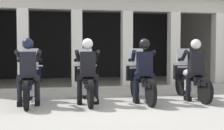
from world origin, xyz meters
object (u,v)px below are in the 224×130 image
object	(u,v)px
police_officer_far_left	(28,66)
police_officer_center_left	(88,65)
motorcycle_far_left	(29,83)
motorcycle_center_right	(141,81)
motorcycle_center_left	(86,82)
motorcycle_far_right	(190,80)
police_officer_far_right	(195,64)
police_officer_center_right	(144,65)

from	to	relation	value
police_officer_far_left	police_officer_center_left	bearing A→B (deg)	-0.27
motorcycle_far_left	police_officer_center_left	world-z (taller)	police_officer_center_left
motorcycle_far_left	police_officer_far_left	xyz separation A→B (m)	(-0.00, -0.28, 0.44)
police_officer_far_left	motorcycle_center_right	size ratio (longest dim) A/B	0.78
motorcycle_center_left	motorcycle_far_right	bearing A→B (deg)	2.17
police_officer_far_left	motorcycle_far_right	size ratio (longest dim) A/B	0.78
motorcycle_far_left	motorcycle_center_right	distance (m)	2.78
police_officer_far_left	motorcycle_center_left	bearing A→B (deg)	11.34
motorcycle_far_left	motorcycle_far_right	xyz separation A→B (m)	(4.16, -0.08, 0.00)
motorcycle_far_right	police_officer_far_right	bearing A→B (deg)	-87.63
police_officer_center_left	police_officer_center_right	xyz separation A→B (m)	(1.39, -0.10, 0.00)
police_officer_center_right	police_officer_far_right	world-z (taller)	same
motorcycle_center_left	motorcycle_center_right	xyz separation A→B (m)	(1.39, -0.10, 0.00)
motorcycle_center_left	police_officer_far_right	bearing A→B (deg)	-3.66
police_officer_center_right	motorcycle_far_right	xyz separation A→B (m)	(1.39, 0.34, -0.44)
motorcycle_far_left	motorcycle_far_right	bearing A→B (deg)	0.31
police_officer_far_left	motorcycle_center_left	size ratio (longest dim) A/B	0.78
motorcycle_far_left	motorcycle_far_right	world-z (taller)	same
motorcycle_center_left	motorcycle_far_right	world-z (taller)	same
motorcycle_center_left	police_officer_center_right	size ratio (longest dim) A/B	1.29
motorcycle_far_left	police_officer_far_left	distance (m)	0.52
police_officer_center_left	motorcycle_far_right	distance (m)	2.82
police_officer_center_right	police_officer_far_left	bearing A→B (deg)	-178.61
motorcycle_center_right	motorcycle_far_right	xyz separation A→B (m)	(1.39, 0.06, 0.00)
police_officer_far_left	police_officer_center_right	size ratio (longest dim) A/B	1.00
police_officer_far_left	motorcycle_center_right	bearing A→B (deg)	4.45
motorcycle_far_left	police_officer_far_right	distance (m)	4.20
motorcycle_far_left	police_officer_far_left	size ratio (longest dim) A/B	1.29
motorcycle_center_right	police_officer_far_left	bearing A→B (deg)	-172.75
police_officer_far_right	police_officer_center_left	bearing A→B (deg)	-178.16
police_officer_center_left	police_officer_far_right	distance (m)	2.77
motorcycle_far_left	motorcycle_center_left	bearing A→B (deg)	-0.27
police_officer_far_left	motorcycle_far_right	world-z (taller)	police_officer_far_left
motorcycle_far_left	police_officer_center_right	distance (m)	2.84
police_officer_far_right	motorcycle_far_right	bearing A→B (deg)	92.37
police_officer_far_left	motorcycle_center_right	world-z (taller)	police_officer_far_left
motorcycle_center_left	police_officer_far_left	bearing A→B (deg)	-167.09
motorcycle_center_right	motorcycle_center_left	bearing A→B (deg)	-179.74
police_officer_center_right	motorcycle_far_right	distance (m)	1.49
police_officer_center_left	police_officer_center_right	size ratio (longest dim) A/B	1.00
motorcycle_center_right	police_officer_center_right	world-z (taller)	police_officer_center_right
motorcycle_center_left	police_officer_center_left	xyz separation A→B (m)	(-0.00, -0.28, 0.44)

